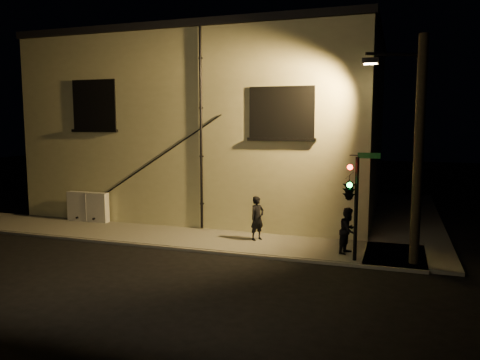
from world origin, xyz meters
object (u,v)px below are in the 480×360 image
(pedestrian_b, at_px, (348,231))
(utility_cabinet, at_px, (88,207))
(pedestrian_a, at_px, (257,218))
(traffic_signal, at_px, (350,188))
(streetlamp_pole, at_px, (416,146))

(pedestrian_b, bearing_deg, utility_cabinet, 100.50)
(pedestrian_a, xyz_separation_m, pedestrian_b, (3.49, -0.78, -0.05))
(traffic_signal, bearing_deg, streetlamp_pole, 13.20)
(traffic_signal, xyz_separation_m, streetlamp_pole, (1.93, 0.45, 1.36))
(pedestrian_a, distance_m, streetlamp_pole, 6.35)
(utility_cabinet, relative_size, traffic_signal, 0.58)
(pedestrian_a, height_order, traffic_signal, traffic_signal)
(streetlamp_pole, bearing_deg, utility_cabinet, 171.52)
(utility_cabinet, bearing_deg, pedestrian_a, -5.76)
(pedestrian_b, bearing_deg, traffic_signal, -155.50)
(pedestrian_b, xyz_separation_m, traffic_signal, (0.10, -0.89, 1.58))
(traffic_signal, height_order, streetlamp_pole, streetlamp_pole)
(pedestrian_a, bearing_deg, streetlamp_pole, -69.38)
(pedestrian_a, bearing_deg, traffic_signal, -81.94)
(utility_cabinet, height_order, traffic_signal, traffic_signal)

